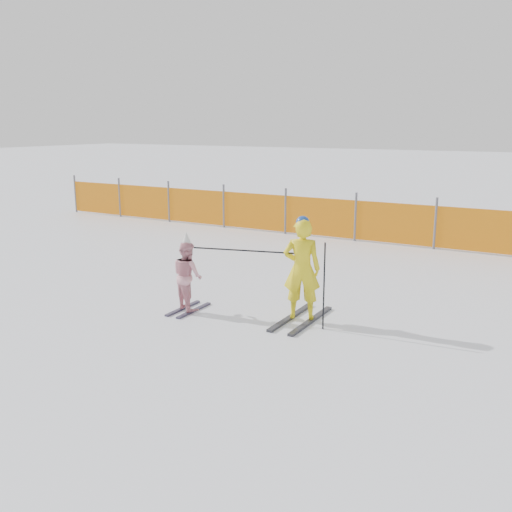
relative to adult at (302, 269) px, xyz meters
The scene contains 5 objects.
ground 1.29m from the adult, 128.22° to the right, with size 120.00×120.00×0.00m, color white.
adult is the anchor object (origin of this frame).
child 1.86m from the adult, 165.20° to the right, with size 0.66×0.87×1.29m.
ski_poles 0.37m from the adult, 142.87° to the right, with size 2.13×0.43×1.30m.
safety_fence 6.73m from the adult, 112.73° to the left, with size 17.77×0.06×1.25m.
Camera 1 is at (4.14, -6.77, 2.94)m, focal length 40.00 mm.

